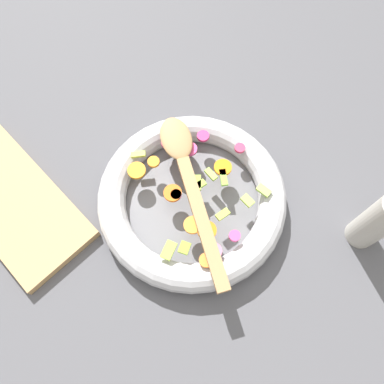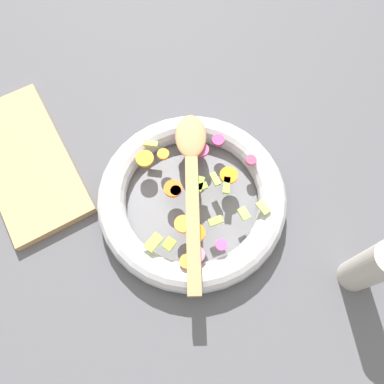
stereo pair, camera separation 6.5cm
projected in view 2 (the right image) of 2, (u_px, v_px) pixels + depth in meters
name	position (u px, v px, depth m)	size (l,w,h in m)	color
ground_plane	(192.00, 203.00, 0.69)	(4.00, 4.00, 0.00)	#4C4C51
skillet	(192.00, 198.00, 0.67)	(0.34, 0.34, 0.05)	slate
chopped_vegetables	(194.00, 188.00, 0.65)	(0.25, 0.25, 0.01)	orange
wooden_spoon	(192.00, 178.00, 0.64)	(0.31, 0.19, 0.01)	#A87F51
pepper_mill	(372.00, 267.00, 0.57)	(0.05, 0.05, 0.17)	#B2ADA3
cutting_board	(27.00, 161.00, 0.72)	(0.32, 0.15, 0.02)	tan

